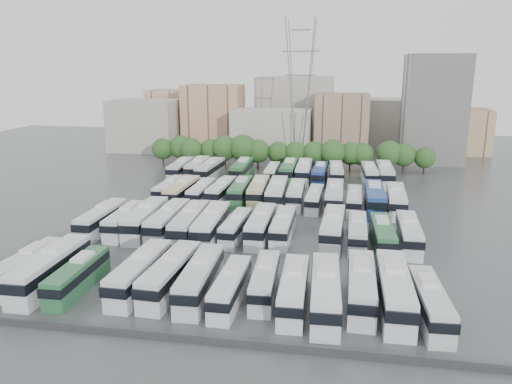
% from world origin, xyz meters
% --- Properties ---
extents(ground, '(220.00, 220.00, 0.00)m').
position_xyz_m(ground, '(0.00, 0.00, 0.00)').
color(ground, '#424447').
rests_on(ground, ground).
extents(parapet, '(56.00, 0.50, 0.50)m').
position_xyz_m(parapet, '(0.00, -33.00, 0.25)').
color(parapet, '#2D2D30').
rests_on(parapet, ground).
extents(tree_line, '(65.29, 7.37, 7.97)m').
position_xyz_m(tree_line, '(-1.09, 42.07, 4.21)').
color(tree_line, black).
rests_on(tree_line, ground).
extents(city_buildings, '(102.00, 35.00, 20.00)m').
position_xyz_m(city_buildings, '(-7.46, 71.86, 7.87)').
color(city_buildings, '#9E998E').
rests_on(city_buildings, ground).
extents(apartment_tower, '(14.00, 14.00, 26.00)m').
position_xyz_m(apartment_tower, '(34.00, 58.00, 13.00)').
color(apartment_tower, silver).
rests_on(apartment_tower, ground).
extents(electricity_pylon, '(9.00, 6.91, 33.83)m').
position_xyz_m(electricity_pylon, '(2.00, 50.00, 18.66)').
color(electricity_pylon, slate).
rests_on(electricity_pylon, ground).
extents(bus_r0_s0, '(3.00, 11.83, 3.68)m').
position_xyz_m(bus_r0_s0, '(-21.56, -23.94, 1.81)').
color(bus_r0_s0, silver).
rests_on(bus_r0_s0, ground).
extents(bus_r0_s1, '(3.17, 13.45, 4.20)m').
position_xyz_m(bus_r0_s1, '(-18.38, -24.47, 2.06)').
color(bus_r0_s1, silver).
rests_on(bus_r0_s1, ground).
extents(bus_r0_s2, '(2.69, 11.13, 3.47)m').
position_xyz_m(bus_r0_s2, '(-14.90, -25.01, 1.70)').
color(bus_r0_s2, '#2B663C').
rests_on(bus_r0_s2, ground).
extents(bus_r0_s4, '(3.02, 12.65, 3.95)m').
position_xyz_m(bus_r0_s4, '(-8.39, -23.55, 1.94)').
color(bus_r0_s4, silver).
rests_on(bus_r0_s4, ground).
extents(bus_r0_s5, '(3.29, 12.71, 3.95)m').
position_xyz_m(bus_r0_s5, '(-5.03, -23.44, 1.94)').
color(bus_r0_s5, silver).
rests_on(bus_r0_s5, ground).
extents(bus_r0_s6, '(3.18, 12.55, 3.91)m').
position_xyz_m(bus_r0_s6, '(-1.65, -23.86, 1.92)').
color(bus_r0_s6, silver).
rests_on(bus_r0_s6, ground).
extents(bus_r0_s7, '(2.44, 10.92, 3.42)m').
position_xyz_m(bus_r0_s7, '(1.83, -24.93, 1.68)').
color(bus_r0_s7, silver).
rests_on(bus_r0_s7, ground).
extents(bus_r0_s8, '(2.88, 10.96, 3.41)m').
position_xyz_m(bus_r0_s8, '(5.06, -22.78, 1.67)').
color(bus_r0_s8, silver).
rests_on(bus_r0_s8, ground).
extents(bus_r0_s9, '(2.89, 11.83, 3.69)m').
position_xyz_m(bus_r0_s9, '(8.27, -24.62, 1.81)').
color(bus_r0_s9, silver).
rests_on(bus_r0_s9, ground).
extents(bus_r0_s10, '(3.33, 12.98, 4.04)m').
position_xyz_m(bus_r0_s10, '(11.43, -25.04, 1.98)').
color(bus_r0_s10, silver).
rests_on(bus_r0_s10, ground).
extents(bus_r0_s11, '(2.90, 12.52, 3.92)m').
position_xyz_m(bus_r0_s11, '(14.96, -22.94, 1.92)').
color(bus_r0_s11, silver).
rests_on(bus_r0_s11, ground).
extents(bus_r0_s12, '(2.98, 13.51, 4.23)m').
position_xyz_m(bus_r0_s12, '(18.12, -23.59, 2.08)').
color(bus_r0_s12, silver).
rests_on(bus_r0_s12, ground).
extents(bus_r0_s13, '(3.04, 11.55, 3.59)m').
position_xyz_m(bus_r0_s13, '(21.27, -25.12, 1.76)').
color(bus_r0_s13, silver).
rests_on(bus_r0_s13, ground).
extents(bus_r1_s0, '(2.68, 12.23, 3.84)m').
position_xyz_m(bus_r1_s0, '(-21.49, -6.26, 1.88)').
color(bus_r1_s0, silver).
rests_on(bus_r1_s0, ground).
extents(bus_r1_s1, '(2.98, 11.72, 3.65)m').
position_xyz_m(bus_r1_s1, '(-18.01, -5.98, 1.79)').
color(bus_r1_s1, silver).
rests_on(bus_r1_s1, ground).
extents(bus_r1_s2, '(3.47, 13.33, 4.15)m').
position_xyz_m(bus_r1_s2, '(-15.01, -5.67, 2.04)').
color(bus_r1_s2, silver).
rests_on(bus_r1_s2, ground).
extents(bus_r1_s3, '(2.93, 12.97, 4.06)m').
position_xyz_m(bus_r1_s3, '(-11.56, -5.88, 2.00)').
color(bus_r1_s3, silver).
rests_on(bus_r1_s3, ground).
extents(bus_r1_s4, '(3.42, 13.26, 4.13)m').
position_xyz_m(bus_r1_s4, '(-8.18, -6.56, 2.03)').
color(bus_r1_s4, silver).
rests_on(bus_r1_s4, ground).
extents(bus_r1_s5, '(3.28, 13.25, 4.13)m').
position_xyz_m(bus_r1_s5, '(-5.03, -6.60, 2.03)').
color(bus_r1_s5, white).
rests_on(bus_r1_s5, ground).
extents(bus_r1_s6, '(2.89, 10.95, 3.40)m').
position_xyz_m(bus_r1_s6, '(-1.64, -5.98, 1.67)').
color(bus_r1_s6, silver).
rests_on(bus_r1_s6, ground).
extents(bus_r1_s7, '(2.82, 12.47, 3.91)m').
position_xyz_m(bus_r1_s7, '(1.71, -5.29, 1.92)').
color(bus_r1_s7, silver).
rests_on(bus_r1_s7, ground).
extents(bus_r1_s8, '(2.53, 11.56, 3.63)m').
position_xyz_m(bus_r1_s8, '(4.81, -4.97, 1.78)').
color(bus_r1_s8, silver).
rests_on(bus_r1_s8, ground).
extents(bus_r1_s10, '(3.28, 12.87, 4.01)m').
position_xyz_m(bus_r1_s10, '(11.64, -4.89, 1.97)').
color(bus_r1_s10, silver).
rests_on(bus_r1_s10, ground).
extents(bus_r1_s11, '(2.66, 11.28, 3.52)m').
position_xyz_m(bus_r1_s11, '(14.94, -5.44, 1.73)').
color(bus_r1_s11, silver).
rests_on(bus_r1_s11, ground).
extents(bus_r1_s12, '(2.97, 11.84, 3.69)m').
position_xyz_m(bus_r1_s12, '(18.18, -6.42, 1.81)').
color(bus_r1_s12, '#2C673E').
rests_on(bus_r1_s12, ground).
extents(bus_r1_s13, '(2.87, 12.12, 3.79)m').
position_xyz_m(bus_r1_s13, '(21.66, -5.21, 1.86)').
color(bus_r1_s13, silver).
rests_on(bus_r1_s13, ground).
extents(bus_r2_s1, '(2.78, 11.40, 3.56)m').
position_xyz_m(bus_r2_s1, '(-17.94, 12.88, 1.75)').
color(bus_r2_s1, silver).
rests_on(bus_r2_s1, ground).
extents(bus_r2_s2, '(3.10, 12.77, 3.99)m').
position_xyz_m(bus_r2_s2, '(-14.97, 10.89, 1.96)').
color(bus_r2_s2, '#CEBF8E').
rests_on(bus_r2_s2, ground).
extents(bus_r2_s3, '(2.63, 11.30, 3.53)m').
position_xyz_m(bus_r2_s3, '(-11.70, 11.80, 1.73)').
color(bus_r2_s3, silver).
rests_on(bus_r2_s3, ground).
extents(bus_r2_s4, '(3.21, 12.13, 3.77)m').
position_xyz_m(bus_r2_s4, '(-8.29, 12.80, 1.85)').
color(bus_r2_s4, white).
rests_on(bus_r2_s4, ground).
extents(bus_r2_s5, '(3.08, 12.44, 3.88)m').
position_xyz_m(bus_r2_s5, '(-4.93, 13.12, 1.90)').
color(bus_r2_s5, '#2F6F3E').
rests_on(bus_r2_s5, ground).
extents(bus_r2_s6, '(3.41, 12.91, 4.01)m').
position_xyz_m(bus_r2_s6, '(-1.74, 13.32, 1.97)').
color(bus_r2_s6, '#CABD8B').
rests_on(bus_r2_s6, ground).
extents(bus_r2_s7, '(3.46, 13.48, 4.20)m').
position_xyz_m(bus_r2_s7, '(1.66, 12.20, 2.06)').
color(bus_r2_s7, silver).
rests_on(bus_r2_s7, ground).
extents(bus_r2_s8, '(2.88, 12.01, 3.75)m').
position_xyz_m(bus_r2_s8, '(4.91, 12.85, 1.84)').
color(bus_r2_s8, silver).
rests_on(bus_r2_s8, ground).
extents(bus_r2_s9, '(2.75, 10.89, 3.39)m').
position_xyz_m(bus_r2_s9, '(8.22, 11.08, 1.67)').
color(bus_r2_s9, white).
rests_on(bus_r2_s9, ground).
extents(bus_r2_s10, '(2.97, 13.34, 4.18)m').
position_xyz_m(bus_r2_s10, '(11.50, 11.59, 2.05)').
color(bus_r2_s10, silver).
rests_on(bus_r2_s10, ground).
extents(bus_r2_s11, '(2.73, 11.19, 3.49)m').
position_xyz_m(bus_r2_s11, '(14.79, 11.13, 1.71)').
color(bus_r2_s11, silver).
rests_on(bus_r2_s11, ground).
extents(bus_r2_s12, '(3.00, 13.69, 4.29)m').
position_xyz_m(bus_r2_s12, '(18.07, 11.46, 2.11)').
color(bus_r2_s12, navy).
rests_on(bus_r2_s12, ground).
extents(bus_r2_s13, '(3.43, 13.16, 4.09)m').
position_xyz_m(bus_r2_s13, '(21.55, 11.23, 2.01)').
color(bus_r2_s13, silver).
rests_on(bus_r2_s13, ground).
extents(bus_r3_s0, '(2.94, 12.45, 3.89)m').
position_xyz_m(bus_r3_s0, '(-21.43, 29.89, 1.91)').
color(bus_r3_s0, silver).
rests_on(bus_r3_s0, ground).
extents(bus_r3_s1, '(3.17, 12.80, 3.99)m').
position_xyz_m(bus_r3_s1, '(-18.05, 31.02, 1.96)').
color(bus_r3_s1, silver).
rests_on(bus_r3_s1, ground).
extents(bus_r3_s2, '(3.54, 13.29, 4.13)m').
position_xyz_m(bus_r3_s2, '(-14.70, 29.00, 2.03)').
color(bus_r3_s2, silver).
rests_on(bus_r3_s2, ground).
extents(bus_r3_s4, '(2.99, 13.30, 4.17)m').
position_xyz_m(bus_r3_s4, '(-8.17, 30.39, 2.05)').
color(bus_r3_s4, '#2D6A3A').
rests_on(bus_r3_s4, ground).
extents(bus_r3_s6, '(2.60, 10.93, 3.42)m').
position_xyz_m(bus_r3_s6, '(-1.72, 30.43, 1.68)').
color(bus_r3_s6, silver).
rests_on(bus_r3_s6, ground).
extents(bus_r3_s7, '(2.95, 13.28, 4.16)m').
position_xyz_m(bus_r3_s7, '(1.68, 31.24, 2.04)').
color(bus_r3_s7, '#2D693D').
rests_on(bus_r3_s7, ground).
extents(bus_r3_s8, '(3.10, 13.29, 4.16)m').
position_xyz_m(bus_r3_s8, '(4.81, 31.20, 2.04)').
color(bus_r3_s8, silver).
rests_on(bus_r3_s8, ground).
extents(bus_r3_s9, '(2.95, 12.33, 3.85)m').
position_xyz_m(bus_r3_s9, '(8.16, 29.91, 1.89)').
color(bus_r3_s9, navy).
rests_on(bus_r3_s9, ground).
extents(bus_r3_s10, '(3.27, 12.56, 3.91)m').
position_xyz_m(bus_r3_s10, '(11.45, 30.93, 1.92)').
color(bus_r3_s10, silver).
rests_on(bus_r3_s10, ground).
extents(bus_r3_s12, '(3.33, 12.57, 3.91)m').
position_xyz_m(bus_r3_s12, '(18.19, 31.27, 1.92)').
color(bus_r3_s12, silver).
rests_on(bus_r3_s12, ground).
extents(bus_r3_s13, '(2.97, 13.47, 4.22)m').
position_xyz_m(bus_r3_s13, '(21.23, 31.33, 2.07)').
color(bus_r3_s13, silver).
rests_on(bus_r3_s13, ground).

